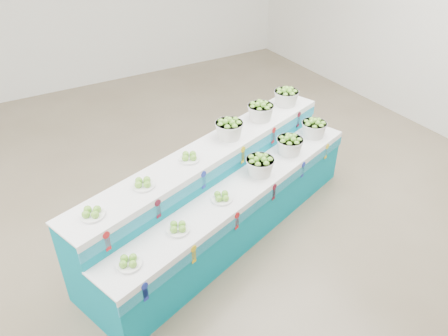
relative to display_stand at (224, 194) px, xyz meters
The scene contains 14 objects.
ground 0.95m from the display_stand, behind, with size 10.00×10.00×0.00m, color brown.
display_stand is the anchor object (origin of this frame).
plate_lower_left 1.55m from the display_stand, 153.03° to the right, with size 0.23×0.23×0.09m, color white.
plate_lower_mid 0.99m from the display_stand, 147.77° to the right, with size 0.23×0.23×0.09m, color white.
plate_lower_right 0.45m from the display_stand, 124.07° to the right, with size 0.23×0.23×0.09m, color white.
basket_lower_left 0.53m from the display_stand, 14.64° to the right, with size 0.32×0.32×0.23m, color silver, non-canonical shape.
basket_lower_mid 1.02m from the display_stand, ahead, with size 0.32×0.32×0.23m, color silver, non-canonical shape.
basket_lower_right 1.54m from the display_stand, ahead, with size 0.32×0.32×0.23m, color silver, non-canonical shape.
plate_upper_left 1.63m from the display_stand, behind, with size 0.23×0.23×0.09m, color white.
plate_upper_mid 1.10m from the display_stand, behind, with size 0.23×0.23×0.09m, color white.
plate_upper_right 0.67m from the display_stand, 160.88° to the left, with size 0.23×0.23×0.09m, color white.
basket_upper_left 0.75m from the display_stand, 51.46° to the left, with size 0.32×0.32×0.23m, color silver, non-canonical shape.
basket_upper_mid 1.15m from the display_stand, 32.02° to the left, with size 0.32×0.32×0.23m, color silver, non-canonical shape.
basket_upper_right 1.63m from the display_stand, 27.09° to the left, with size 0.32×0.32×0.23m, color silver, non-canonical shape.
Camera 1 is at (-1.22, -3.53, 3.55)m, focal length 35.30 mm.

